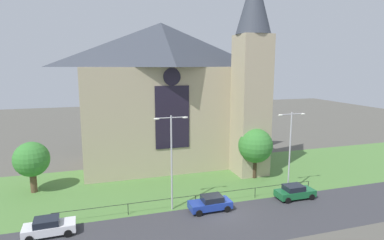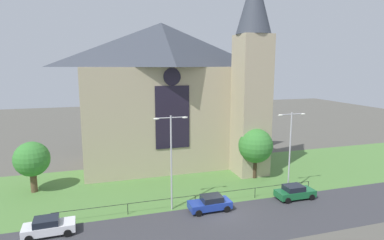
{
  "view_description": "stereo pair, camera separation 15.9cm",
  "coord_description": "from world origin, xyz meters",
  "px_view_note": "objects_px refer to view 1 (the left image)",
  "views": [
    {
      "loc": [
        -11.86,
        -27.05,
        14.24
      ],
      "look_at": [
        -0.9,
        8.0,
        7.95
      ],
      "focal_mm": 30.12,
      "sensor_mm": 36.0,
      "label": 1
    },
    {
      "loc": [
        -11.71,
        -27.1,
        14.24
      ],
      "look_at": [
        -0.9,
        8.0,
        7.95
      ],
      "focal_mm": 30.12,
      "sensor_mm": 36.0,
      "label": 2
    }
  ],
  "objects_px": {
    "parked_car_blue": "(210,203)",
    "parked_car_green": "(295,192)",
    "streetlamp_near": "(171,152)",
    "church_building": "(168,93)",
    "tree_left_far": "(32,160)",
    "streetlamp_far": "(290,143)",
    "parked_car_white": "(49,227)",
    "tree_right_near": "(255,146)"
  },
  "relations": [
    {
      "from": "tree_left_far",
      "to": "parked_car_blue",
      "type": "bearing_deg",
      "value": -30.68
    },
    {
      "from": "tree_right_near",
      "to": "streetlamp_near",
      "type": "distance_m",
      "value": 13.6
    },
    {
      "from": "streetlamp_far",
      "to": "parked_car_blue",
      "type": "xyz_separation_m",
      "value": [
        -9.77,
        -1.38,
        -5.03
      ]
    },
    {
      "from": "church_building",
      "to": "parked_car_white",
      "type": "xyz_separation_m",
      "value": [
        -14.4,
        -16.76,
        -9.53
      ]
    },
    {
      "from": "tree_right_near",
      "to": "parked_car_blue",
      "type": "bearing_deg",
      "value": -140.76
    },
    {
      "from": "church_building",
      "to": "tree_left_far",
      "type": "xyz_separation_m",
      "value": [
        -17.16,
        -6.07,
        -6.46
      ]
    },
    {
      "from": "parked_car_blue",
      "to": "parked_car_green",
      "type": "height_order",
      "value": "same"
    },
    {
      "from": "parked_car_blue",
      "to": "parked_car_green",
      "type": "relative_size",
      "value": 1.0
    },
    {
      "from": "church_building",
      "to": "tree_right_near",
      "type": "bearing_deg",
      "value": -46.26
    },
    {
      "from": "streetlamp_far",
      "to": "parked_car_green",
      "type": "bearing_deg",
      "value": -93.2
    },
    {
      "from": "parked_car_blue",
      "to": "streetlamp_near",
      "type": "bearing_deg",
      "value": -21.88
    },
    {
      "from": "tree_left_far",
      "to": "parked_car_green",
      "type": "distance_m",
      "value": 29.24
    },
    {
      "from": "tree_right_near",
      "to": "streetlamp_far",
      "type": "distance_m",
      "value": 6.0
    },
    {
      "from": "church_building",
      "to": "parked_car_blue",
      "type": "relative_size",
      "value": 6.15
    },
    {
      "from": "tree_right_near",
      "to": "streetlamp_far",
      "type": "height_order",
      "value": "streetlamp_far"
    },
    {
      "from": "tree_left_far",
      "to": "parked_car_white",
      "type": "relative_size",
      "value": 1.37
    },
    {
      "from": "tree_left_far",
      "to": "streetlamp_far",
      "type": "bearing_deg",
      "value": -18.27
    },
    {
      "from": "streetlamp_far",
      "to": "parked_car_blue",
      "type": "bearing_deg",
      "value": -171.99
    },
    {
      "from": "tree_left_far",
      "to": "streetlamp_near",
      "type": "distance_m",
      "value": 16.69
    },
    {
      "from": "tree_right_near",
      "to": "tree_left_far",
      "type": "bearing_deg",
      "value": 172.8
    },
    {
      "from": "streetlamp_far",
      "to": "parked_car_blue",
      "type": "height_order",
      "value": "streetlamp_far"
    },
    {
      "from": "church_building",
      "to": "streetlamp_far",
      "type": "xyz_separation_m",
      "value": [
        10.08,
        -15.07,
        -4.5
      ]
    },
    {
      "from": "church_building",
      "to": "parked_car_green",
      "type": "distance_m",
      "value": 21.49
    },
    {
      "from": "church_building",
      "to": "parked_car_green",
      "type": "bearing_deg",
      "value": -58.69
    },
    {
      "from": "church_building",
      "to": "parked_car_white",
      "type": "height_order",
      "value": "church_building"
    },
    {
      "from": "streetlamp_far",
      "to": "streetlamp_near",
      "type": "bearing_deg",
      "value": 180.0
    },
    {
      "from": "tree_left_far",
      "to": "parked_car_green",
      "type": "xyz_separation_m",
      "value": [
        27.17,
        -10.38,
        -3.06
      ]
    },
    {
      "from": "church_building",
      "to": "tree_left_far",
      "type": "distance_m",
      "value": 19.32
    },
    {
      "from": "streetlamp_near",
      "to": "streetlamp_far",
      "type": "distance_m",
      "value": 13.35
    },
    {
      "from": "tree_left_far",
      "to": "streetlamp_near",
      "type": "xyz_separation_m",
      "value": [
        13.9,
        -8.99,
        2.11
      ]
    },
    {
      "from": "tree_right_near",
      "to": "parked_car_green",
      "type": "xyz_separation_m",
      "value": [
        1.04,
        -7.08,
        -3.48
      ]
    },
    {
      "from": "streetlamp_far",
      "to": "parked_car_green",
      "type": "relative_size",
      "value": 2.19
    },
    {
      "from": "parked_car_blue",
      "to": "parked_car_white",
      "type": "bearing_deg",
      "value": 0.38
    },
    {
      "from": "tree_right_near",
      "to": "parked_car_green",
      "type": "relative_size",
      "value": 1.52
    },
    {
      "from": "streetlamp_near",
      "to": "parked_car_white",
      "type": "bearing_deg",
      "value": -171.36
    },
    {
      "from": "streetlamp_near",
      "to": "streetlamp_far",
      "type": "relative_size",
      "value": 1.03
    },
    {
      "from": "tree_left_far",
      "to": "parked_car_blue",
      "type": "distance_m",
      "value": 20.55
    },
    {
      "from": "church_building",
      "to": "tree_right_near",
      "type": "xyz_separation_m",
      "value": [
        8.97,
        -9.38,
        -6.05
      ]
    },
    {
      "from": "tree_right_near",
      "to": "parked_car_blue",
      "type": "distance_m",
      "value": 11.7
    },
    {
      "from": "streetlamp_near",
      "to": "parked_car_blue",
      "type": "height_order",
      "value": "streetlamp_near"
    },
    {
      "from": "church_building",
      "to": "parked_car_green",
      "type": "xyz_separation_m",
      "value": [
        10.01,
        -16.45,
        -9.53
      ]
    },
    {
      "from": "church_building",
      "to": "tree_right_near",
      "type": "distance_m",
      "value": 14.32
    }
  ]
}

